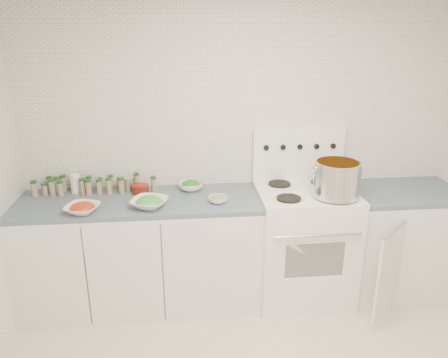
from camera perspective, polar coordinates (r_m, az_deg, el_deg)
room_walls at (r=2.09m, az=7.84°, el=2.60°), size 3.54×3.04×2.52m
counter_left at (r=3.58m, az=-10.65°, el=-9.40°), size 1.85×0.62×0.90m
stove at (r=3.67m, az=10.24°, el=-7.84°), size 0.76×0.70×1.36m
counter_right at (r=3.98m, az=21.76°, el=-7.47°), size 0.89×0.90×0.90m
stock_pot at (r=3.35m, az=14.52°, el=0.19°), size 0.37×0.35×0.26m
bowl_tomato at (r=3.26m, az=-18.02°, el=-3.64°), size 0.29×0.29×0.08m
bowl_snowpea at (r=3.24m, az=-9.72°, el=-3.03°), size 0.33×0.33×0.09m
bowl_broccoli at (r=3.53m, az=-4.35°, el=-0.82°), size 0.22×0.22×0.08m
bowl_zucchini at (r=3.27m, az=-0.80°, el=-2.64°), size 0.18×0.18×0.06m
bowl_pepper at (r=3.52m, az=-10.88°, el=-1.19°), size 0.13×0.13×0.08m
salt_canister at (r=3.65m, az=-18.82°, el=-0.55°), size 0.08×0.08×0.15m
tin_can at (r=3.59m, az=-12.41°, el=-0.64°), size 0.09×0.09×0.11m
spice_cluster at (r=3.62m, az=-17.62°, el=-0.79°), size 0.96×0.16×0.14m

